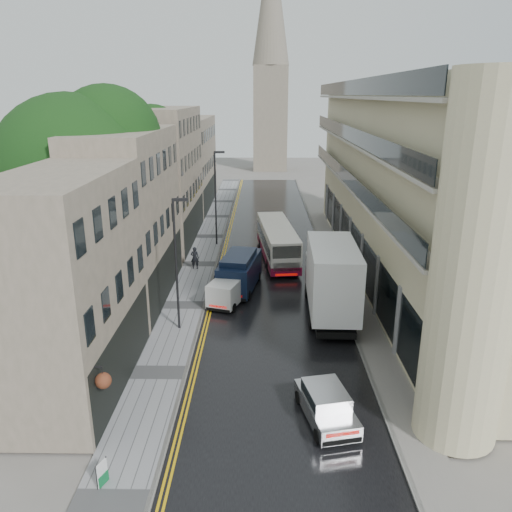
# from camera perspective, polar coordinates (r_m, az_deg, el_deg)

# --- Properties ---
(road) EXTENTS (9.00, 85.00, 0.02)m
(road) POSITION_cam_1_polar(r_m,az_deg,el_deg) (40.44, 1.84, -1.08)
(road) COLOR black
(road) RESTS_ON ground
(left_sidewalk) EXTENTS (2.70, 85.00, 0.12)m
(left_sidewalk) POSITION_cam_1_polar(r_m,az_deg,el_deg) (40.74, -6.42, -0.97)
(left_sidewalk) COLOR gray
(left_sidewalk) RESTS_ON ground
(right_sidewalk) EXTENTS (1.80, 85.00, 0.12)m
(right_sidewalk) POSITION_cam_1_polar(r_m,az_deg,el_deg) (40.89, 9.43, -1.03)
(right_sidewalk) COLOR slate
(right_sidewalk) RESTS_ON ground
(old_shop_row) EXTENTS (4.50, 56.00, 12.00)m
(old_shop_row) POSITION_cam_1_polar(r_m,az_deg,el_deg) (42.26, -11.18, 7.82)
(old_shop_row) COLOR gray
(old_shop_row) RESTS_ON ground
(modern_block) EXTENTS (8.00, 40.00, 14.00)m
(modern_block) POSITION_cam_1_polar(r_m,az_deg,el_deg) (38.85, 17.51, 7.96)
(modern_block) COLOR beige
(modern_block) RESTS_ON ground
(church_spire) EXTENTS (6.40, 6.40, 40.00)m
(church_spire) POSITION_cam_1_polar(r_m,az_deg,el_deg) (92.98, 1.70, 22.17)
(church_spire) COLOR gray
(church_spire) RESTS_ON ground
(tree_near) EXTENTS (10.56, 10.56, 13.89)m
(tree_near) POSITION_cam_1_polar(r_m,az_deg,el_deg) (33.48, -19.86, 6.12)
(tree_near) COLOR black
(tree_near) RESTS_ON ground
(tree_far) EXTENTS (9.24, 9.24, 12.46)m
(tree_far) POSITION_cam_1_polar(r_m,az_deg,el_deg) (45.73, -13.86, 8.68)
(tree_far) COLOR black
(tree_far) RESTS_ON ground
(cream_bus) EXTENTS (3.47, 10.59, 2.83)m
(cream_bus) POSITION_cam_1_polar(r_m,az_deg,el_deg) (38.90, 1.43, 0.35)
(cream_bus) COLOR white
(cream_bus) RESTS_ON road
(white_lorry) EXTENTS (3.01, 9.19, 4.78)m
(white_lorry) POSITION_cam_1_polar(r_m,az_deg,el_deg) (28.97, 6.47, -4.04)
(white_lorry) COLOR white
(white_lorry) RESTS_ON road
(silver_hatchback) EXTENTS (2.50, 4.17, 1.46)m
(silver_hatchback) POSITION_cam_1_polar(r_m,az_deg,el_deg) (20.93, 7.18, -18.75)
(silver_hatchback) COLOR #A0A0A4
(silver_hatchback) RESTS_ON road
(white_van) EXTENTS (2.86, 4.33, 1.81)m
(white_van) POSITION_cam_1_polar(r_m,az_deg,el_deg) (32.20, -5.29, -4.54)
(white_van) COLOR silver
(white_van) RESTS_ON road
(navy_van) EXTENTS (3.07, 5.71, 2.76)m
(navy_van) POSITION_cam_1_polar(r_m,az_deg,el_deg) (33.64, -4.23, -2.63)
(navy_van) COLOR black
(navy_van) RESTS_ON road
(pedestrian) EXTENTS (0.66, 0.44, 1.78)m
(pedestrian) POSITION_cam_1_polar(r_m,az_deg,el_deg) (39.39, -7.01, -0.20)
(pedestrian) COLOR black
(pedestrian) RESTS_ON left_sidewalk
(lamp_post_near) EXTENTS (0.88, 0.27, 7.70)m
(lamp_post_near) POSITION_cam_1_polar(r_m,az_deg,el_deg) (28.57, -9.11, -1.13)
(lamp_post_near) COLOR black
(lamp_post_near) RESTS_ON left_sidewalk
(lamp_post_far) EXTENTS (0.96, 0.36, 8.37)m
(lamp_post_far) POSITION_cam_1_polar(r_m,az_deg,el_deg) (44.95, -4.64, 6.49)
(lamp_post_far) COLOR black
(lamp_post_far) RESTS_ON left_sidewalk
(estate_sign) EXTENTS (0.28, 0.54, 0.92)m
(estate_sign) POSITION_cam_1_polar(r_m,az_deg,el_deg) (19.80, -17.20, -22.64)
(estate_sign) COLOR silver
(estate_sign) RESTS_ON left_sidewalk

